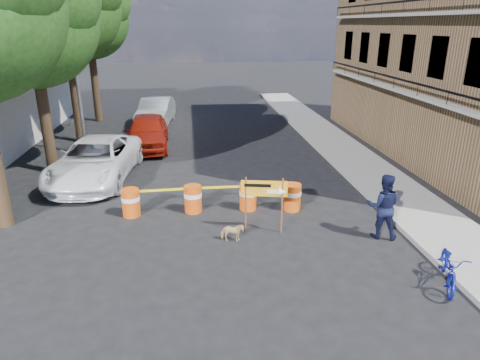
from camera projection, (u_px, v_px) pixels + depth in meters
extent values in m
plane|color=black|center=(233.00, 244.00, 12.01)|extent=(120.00, 120.00, 0.00)
cube|color=gray|center=(363.00, 166.00, 18.26)|extent=(2.40, 40.00, 0.15)
cylinder|color=#332316|center=(45.00, 116.00, 16.97)|extent=(0.44, 0.44, 4.76)
sphere|color=#1A4313|center=(30.00, 20.00, 15.74)|extent=(5.00, 5.00, 5.00)
sphere|color=#1A4313|center=(18.00, 39.00, 16.47)|extent=(3.50, 3.50, 3.50)
cylinder|color=#332316|center=(75.00, 90.00, 21.53)|extent=(0.44, 0.44, 5.32)
sphere|color=#1A4313|center=(63.00, 5.00, 20.16)|extent=(5.40, 5.40, 5.40)
sphere|color=#1A4313|center=(52.00, 22.00, 20.96)|extent=(3.78, 3.78, 3.78)
cylinder|color=#332316|center=(95.00, 82.00, 26.26)|extent=(0.44, 0.44, 4.93)
sphere|color=#1A4313|center=(87.00, 17.00, 24.99)|extent=(4.80, 4.80, 4.80)
sphere|color=#1A4313|center=(99.00, 1.00, 24.33)|extent=(3.60, 3.60, 3.60)
sphere|color=#1A4313|center=(79.00, 30.00, 25.71)|extent=(3.36, 3.36, 3.36)
cylinder|color=gray|center=(75.00, 67.00, 18.83)|extent=(0.16, 0.16, 8.00)
cylinder|color=#C3500B|center=(131.00, 203.00, 13.61)|extent=(0.56, 0.56, 0.90)
cylinder|color=white|center=(130.00, 198.00, 13.56)|extent=(0.58, 0.58, 0.14)
cylinder|color=#C3500B|center=(193.00, 199.00, 13.90)|extent=(0.56, 0.56, 0.90)
cylinder|color=white|center=(193.00, 195.00, 13.85)|extent=(0.58, 0.58, 0.14)
cylinder|color=#C3500B|center=(248.00, 197.00, 14.09)|extent=(0.56, 0.56, 0.90)
cylinder|color=white|center=(248.00, 192.00, 14.04)|extent=(0.58, 0.58, 0.14)
cylinder|color=#C3500B|center=(292.00, 197.00, 14.04)|extent=(0.56, 0.56, 0.90)
cylinder|color=white|center=(292.00, 193.00, 13.99)|extent=(0.58, 0.58, 0.14)
cylinder|color=#592D19|center=(246.00, 205.00, 12.42)|extent=(0.05, 0.05, 1.72)
cylinder|color=#592D19|center=(282.00, 206.00, 12.34)|extent=(0.05, 0.05, 1.72)
cube|color=orange|center=(264.00, 189.00, 12.20)|extent=(1.32, 0.29, 0.48)
cube|color=white|center=(273.00, 192.00, 12.19)|extent=(0.38, 0.08, 0.11)
cone|color=white|center=(283.00, 192.00, 12.17)|extent=(0.25, 0.28, 0.25)
cube|color=black|center=(258.00, 185.00, 12.16)|extent=(0.75, 0.16, 0.10)
imported|color=black|center=(383.00, 206.00, 12.07)|extent=(1.12, 0.99, 1.92)
imported|color=#121B97|center=(452.00, 250.00, 9.82)|extent=(0.97, 1.14, 1.83)
imported|color=tan|center=(232.00, 232.00, 12.05)|extent=(0.69, 0.38, 0.55)
imported|color=white|center=(95.00, 160.00, 16.64)|extent=(3.26, 6.03, 1.61)
imported|color=#A81E0E|center=(147.00, 131.00, 21.01)|extent=(2.09, 4.90, 1.65)
imported|color=#B0B4B7|center=(156.00, 112.00, 25.74)|extent=(2.27, 5.12, 1.63)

